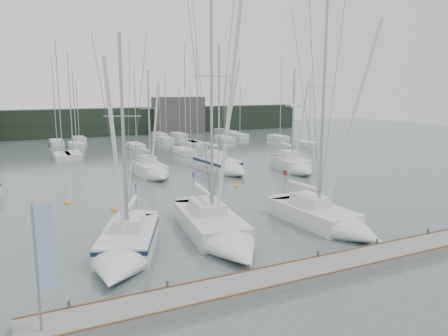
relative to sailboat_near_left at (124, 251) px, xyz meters
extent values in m
plane|color=#485756|center=(6.75, -0.66, -0.56)|extent=(160.00, 160.00, 0.00)
cube|color=slate|center=(6.75, -5.66, -0.36)|extent=(24.00, 2.00, 0.40)
cube|color=black|center=(6.75, 61.34, 1.94)|extent=(90.00, 4.00, 5.00)
cube|color=#44413F|center=(24.75, 59.34, 2.94)|extent=(10.00, 3.00, 7.00)
cube|color=silver|center=(19.46, 40.21, -0.21)|extent=(1.80, 4.50, 0.90)
cylinder|color=#94979B|center=(19.46, 39.71, 4.27)|extent=(0.12, 0.12, 8.05)
cube|color=silver|center=(3.67, 46.01, -0.21)|extent=(1.80, 4.50, 0.90)
cylinder|color=#94979B|center=(3.67, 45.51, 5.54)|extent=(0.12, 0.12, 10.60)
cube|color=silver|center=(20.10, 39.11, -0.21)|extent=(1.80, 4.50, 0.90)
cylinder|color=#94979B|center=(20.10, 38.61, 6.97)|extent=(0.12, 0.12, 13.44)
cube|color=silver|center=(5.09, 53.33, -0.21)|extent=(1.80, 4.50, 0.90)
cylinder|color=#94979B|center=(5.09, 52.83, 4.79)|extent=(0.12, 0.12, 9.10)
cube|color=silver|center=(15.86, 32.92, -0.21)|extent=(1.80, 4.50, 0.90)
cylinder|color=#94979B|center=(15.86, 32.42, 7.03)|extent=(0.12, 0.12, 13.57)
cube|color=silver|center=(1.92, 35.50, -0.21)|extent=(1.80, 4.50, 0.90)
cylinder|color=#94979B|center=(1.92, 35.00, 6.39)|extent=(0.12, 0.12, 12.30)
cube|color=silver|center=(35.15, 31.90, -0.21)|extent=(1.80, 4.50, 0.90)
cylinder|color=#94979B|center=(35.15, 31.40, 5.34)|extent=(0.12, 0.12, 10.19)
cube|color=silver|center=(19.08, 53.91, -0.21)|extent=(1.80, 4.50, 0.90)
cylinder|color=#94979B|center=(19.08, 53.41, 4.88)|extent=(0.12, 0.12, 9.27)
cube|color=silver|center=(0.61, 35.06, -0.21)|extent=(1.80, 4.50, 0.90)
cylinder|color=#94979B|center=(0.61, 34.56, 7.05)|extent=(0.12, 0.12, 13.60)
cube|color=silver|center=(32.15, 52.42, -0.21)|extent=(1.80, 4.50, 0.90)
cylinder|color=#94979B|center=(32.15, 51.92, 5.43)|extent=(0.12, 0.12, 10.37)
cube|color=silver|center=(27.17, 43.75, -0.21)|extent=(1.80, 4.50, 0.90)
cylinder|color=#94979B|center=(27.17, 43.25, 5.32)|extent=(0.12, 0.12, 10.15)
cube|color=silver|center=(17.83, 46.90, -0.21)|extent=(1.80, 4.50, 0.90)
cylinder|color=#94979B|center=(17.83, 46.40, 5.50)|extent=(0.12, 0.12, 10.52)
cube|color=silver|center=(36.03, 41.09, -0.21)|extent=(1.80, 4.50, 0.90)
cylinder|color=#94979B|center=(36.03, 40.59, 6.60)|extent=(0.12, 0.12, 12.72)
cube|color=silver|center=(22.11, 52.22, -0.21)|extent=(1.80, 4.50, 0.90)
cylinder|color=#94979B|center=(22.11, 51.72, 4.52)|extent=(0.12, 0.12, 8.55)
cube|color=silver|center=(32.33, 55.09, -0.21)|extent=(1.80, 4.50, 0.90)
cylinder|color=#94979B|center=(32.33, 54.59, 4.34)|extent=(0.12, 0.12, 8.20)
cube|color=silver|center=(31.50, 47.04, -0.21)|extent=(1.80, 4.50, 0.90)
cylinder|color=#94979B|center=(31.50, 46.54, 4.61)|extent=(0.12, 0.12, 8.74)
cube|color=silver|center=(1.38, 50.55, -0.21)|extent=(1.80, 4.50, 0.90)
cylinder|color=#94979B|center=(1.38, 50.05, 6.55)|extent=(0.12, 0.12, 12.62)
cube|color=silver|center=(11.35, 41.05, -0.21)|extent=(1.80, 4.50, 0.90)
cylinder|color=#94979B|center=(11.35, 40.55, 5.55)|extent=(0.12, 0.12, 10.61)
cube|color=silver|center=(0.64, 1.52, -0.13)|extent=(4.84, 6.60, 1.41)
cone|color=silver|center=(-1.02, -2.44, -0.13)|extent=(3.52, 3.43, 2.73)
cube|color=silver|center=(0.82, 1.96, 0.90)|extent=(2.31, 2.80, 0.66)
cylinder|color=#94979B|center=(0.47, 1.13, 5.78)|extent=(0.17, 0.17, 10.41)
cylinder|color=silver|center=(1.10, 2.63, 1.75)|extent=(1.38, 2.81, 0.26)
cube|color=#101C3C|center=(0.64, 1.52, 0.34)|extent=(4.87, 6.62, 0.24)
cube|color=#1B4499|center=(1.87, 4.47, 2.27)|extent=(0.22, 0.48, 0.34)
cube|color=silver|center=(5.94, 2.47, -0.13)|extent=(3.95, 7.78, 1.42)
cone|color=silver|center=(5.27, -2.81, -0.13)|extent=(3.41, 3.55, 3.03)
cube|color=silver|center=(6.00, 2.94, 0.91)|extent=(2.03, 3.17, 0.66)
cylinder|color=#94979B|center=(5.87, 1.94, 7.53)|extent=(0.17, 0.17, 13.90)
cylinder|color=silver|center=(6.13, 3.95, 1.77)|extent=(0.72, 3.65, 0.27)
cube|color=#1B4499|center=(6.44, 6.35, 2.29)|extent=(0.08, 0.51, 0.34)
cube|color=silver|center=(12.84, 0.95, -0.13)|extent=(3.13, 6.31, 1.41)
cone|color=silver|center=(13.06, -3.46, -0.13)|extent=(2.95, 2.79, 2.81)
cube|color=silver|center=(12.81, 1.42, 0.90)|extent=(1.67, 2.55, 0.66)
cylinder|color=#94979B|center=(12.86, 0.51, 7.07)|extent=(0.17, 0.17, 13.01)
cylinder|color=silver|center=(12.77, 2.18, 1.74)|extent=(0.42, 3.03, 0.26)
cube|color=maroon|center=(12.66, 4.22, 2.26)|extent=(0.05, 0.51, 0.34)
cube|color=silver|center=(7.57, 21.09, -0.10)|extent=(2.51, 4.87, 1.53)
cone|color=silver|center=(7.62, 17.63, -0.10)|extent=(2.47, 2.11, 2.45)
cube|color=silver|center=(7.57, 21.60, 1.02)|extent=(1.37, 1.95, 0.71)
cylinder|color=#94979B|center=(7.58, 20.74, 5.32)|extent=(0.18, 0.18, 9.30)
cylinder|color=silver|center=(7.56, 22.06, 1.94)|extent=(0.32, 2.37, 0.29)
cube|color=silver|center=(14.91, 20.55, -0.07)|extent=(3.32, 6.20, 1.62)
cone|color=silver|center=(15.28, 16.30, -0.07)|extent=(3.03, 2.79, 2.82)
cube|color=silver|center=(14.86, 21.09, 1.12)|extent=(1.75, 2.51, 0.76)
cylinder|color=#94979B|center=(14.95, 20.13, 6.63)|extent=(0.19, 0.19, 11.76)
cylinder|color=silver|center=(14.81, 21.75, 2.10)|extent=(0.55, 2.94, 0.30)
cube|color=#101C3C|center=(14.91, 20.55, 0.47)|extent=(3.34, 6.22, 0.27)
cube|color=silver|center=(22.20, 17.33, -0.08)|extent=(3.64, 5.76, 1.59)
cone|color=silver|center=(21.46, 13.59, -0.08)|extent=(3.05, 2.76, 2.66)
cube|color=silver|center=(22.30, 17.86, 1.09)|extent=(1.85, 2.38, 0.74)
cylinder|color=#94979B|center=(22.12, 16.96, 5.42)|extent=(0.19, 0.19, 9.39)
cylinder|color=silver|center=(22.41, 18.38, 2.05)|extent=(0.80, 2.62, 0.30)
sphere|color=orange|center=(1.54, 9.73, -0.56)|extent=(0.49, 0.49, 0.49)
sphere|color=orange|center=(13.07, 12.55, -0.56)|extent=(0.56, 0.56, 0.56)
sphere|color=orange|center=(-1.30, 13.25, -0.56)|extent=(0.51, 0.51, 0.51)
cylinder|color=#94979B|center=(-4.32, -5.96, 2.17)|extent=(0.09, 0.09, 4.65)
cube|color=#1B57AE|center=(-3.97, -5.87, 2.83)|extent=(0.61, 0.18, 3.10)
ellipsoid|color=white|center=(9.85, -0.55, 7.24)|extent=(0.22, 0.43, 0.19)
cube|color=gray|center=(9.58, -0.54, 7.26)|extent=(0.43, 0.15, 0.11)
cube|color=gray|center=(10.13, -0.55, 7.26)|extent=(0.43, 0.15, 0.11)
camera|label=1|loc=(-4.69, -21.44, 8.28)|focal=35.00mm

